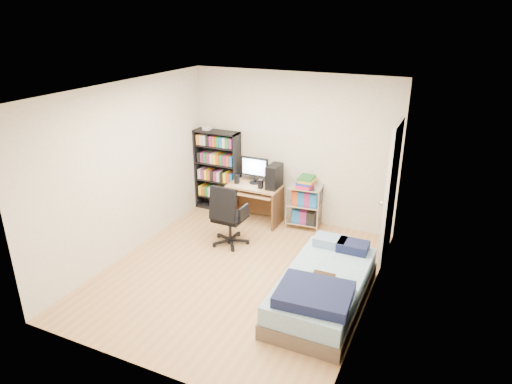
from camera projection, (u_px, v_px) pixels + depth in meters
The scene contains 7 objects.
room at pixel (237, 189), 5.82m from camera, with size 3.58×4.08×2.58m.
media_shelf at pixel (218, 170), 8.08m from camera, with size 0.81×0.27×1.51m.
computer_desk at pixel (260, 189), 7.63m from camera, with size 0.88×0.51×1.11m.
office_chair at pixel (229, 226), 6.96m from camera, with size 0.59×0.59×0.99m.
wire_cart at pixel (305, 194), 7.43m from camera, with size 0.58×0.44×0.89m.
bed at pixel (323, 288), 5.52m from camera, with size 0.94×1.89×0.54m.
door at pixel (391, 193), 6.38m from camera, with size 0.12×0.80×2.00m.
Camera 1 is at (2.49, -4.82, 3.37)m, focal length 32.00 mm.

